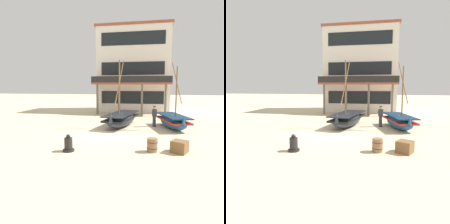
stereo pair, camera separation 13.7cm
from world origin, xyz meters
The scene contains 8 objects.
ground_plane centered at (0.00, 0.00, 0.00)m, with size 120.00×120.00×0.00m, color beige.
fishing_boat_near_left centered at (0.45, 2.90, 0.60)m, with size 2.60×5.10×5.31m.
fishing_boat_centre_large centered at (4.48, 2.82, 0.58)m, with size 2.49×4.37×5.11m.
fisherman_by_hull centered at (3.07, 3.18, 0.83)m, with size 0.39×0.27×1.68m.
capstan_winch centered at (-1.31, -4.02, 0.35)m, with size 0.59×0.59×0.88m.
wooden_barrel centered at (2.87, -3.33, 0.35)m, with size 0.56×0.56×0.70m.
cargo_crate centered at (4.21, -3.20, 0.30)m, with size 0.72×0.72×0.60m, color brown.
harbor_building_main centered at (0.54, 13.94, 5.29)m, with size 9.25×7.89×10.60m.
Camera 2 is at (2.85, -13.50, 3.33)m, focal length 32.86 mm.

